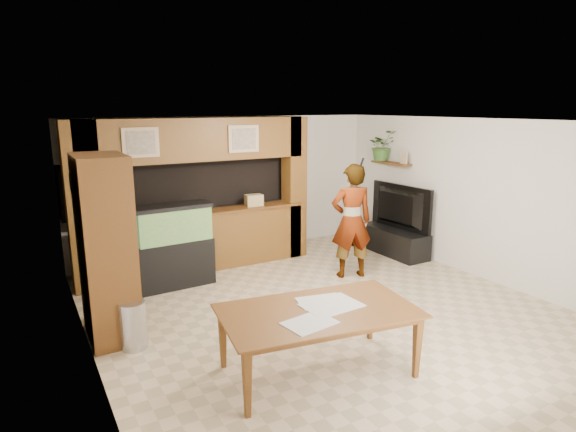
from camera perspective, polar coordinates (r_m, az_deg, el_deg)
floor at (r=6.87m, az=4.30°, el=-11.06°), size 6.50×6.50×0.00m
ceiling at (r=6.28m, az=4.70°, el=11.16°), size 6.50×6.50×0.00m
wall_back at (r=9.27m, az=-6.88°, el=3.59°), size 6.00×0.00×6.00m
wall_left at (r=5.42m, az=-22.84°, el=-4.07°), size 0.00×6.50×6.50m
wall_right at (r=8.48m, az=21.52°, el=1.91°), size 0.00×6.50×6.50m
partition at (r=8.37m, az=-11.22°, el=2.52°), size 4.20×0.99×2.60m
wall_clock at (r=6.27m, az=-24.19°, el=3.64°), size 0.05×0.25×0.25m
wall_shelf at (r=9.64m, az=12.11°, el=6.16°), size 0.25×0.90×0.04m
pantry_cabinet at (r=6.15m, az=-20.75°, el=-3.65°), size 0.56×0.92×2.25m
trash_can at (r=6.04m, az=-17.90°, el=-12.20°), size 0.31×0.31×0.57m
aquarium at (r=7.72m, az=-13.37°, el=-3.58°), size 1.18×0.44×1.31m
tv_stand at (r=9.50m, az=12.41°, el=-2.93°), size 0.53×1.46×0.49m
television at (r=9.34m, az=12.60°, el=1.00°), size 0.27×1.48×0.85m
photo_frame at (r=9.37m, az=13.56°, el=6.71°), size 0.04×0.17×0.22m
potted_plant at (r=9.78m, az=11.05°, el=8.20°), size 0.56×0.49×0.60m
person at (r=7.94m, az=7.53°, el=-0.60°), size 0.79×0.64×1.89m
microphone at (r=7.68m, az=8.77°, el=6.33°), size 0.03×0.09×0.15m
dining_table at (r=5.23m, az=3.76°, el=-14.79°), size 2.18×1.43×0.72m
newspaper_a at (r=5.22m, az=5.17°, el=-10.47°), size 0.63×0.48×0.01m
newspaper_b at (r=4.82m, az=2.58°, el=-12.54°), size 0.54×0.43×0.01m
newspaper_c at (r=5.30m, az=3.98°, el=-10.07°), size 0.56×0.46×0.01m
counter_box at (r=8.62m, az=-4.07°, el=1.88°), size 0.32×0.23×0.20m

